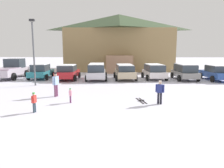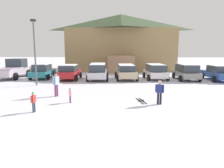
# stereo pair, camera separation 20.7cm
# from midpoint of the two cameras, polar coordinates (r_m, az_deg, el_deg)

# --- Properties ---
(ground) EXTENTS (160.00, 160.00, 0.00)m
(ground) POSITION_cam_midpoint_polar(r_m,az_deg,el_deg) (9.73, -3.10, -10.29)
(ground) COLOR silver
(ski_lodge) EXTENTS (16.64, 11.33, 8.60)m
(ski_lodge) POSITION_cam_midpoint_polar(r_m,az_deg,el_deg) (35.13, 2.47, 10.90)
(ski_lodge) COLOR #967B4E
(ski_lodge) RESTS_ON ground
(parked_teal_hatchback) EXTENTS (2.29, 4.28, 1.65)m
(parked_teal_hatchback) POSITION_cam_midpoint_polar(r_m,az_deg,el_deg) (25.36, -17.46, 3.23)
(parked_teal_hatchback) COLOR teal
(parked_teal_hatchback) RESTS_ON ground
(parked_red_sedan) EXTENTS (2.35, 4.58, 1.61)m
(parked_red_sedan) POSITION_cam_midpoint_polar(r_m,az_deg,el_deg) (23.90, -10.92, 3.12)
(parked_red_sedan) COLOR #B11D23
(parked_red_sedan) RESTS_ON ground
(parked_silver_wagon) EXTENTS (2.45, 4.86, 1.72)m
(parked_silver_wagon) POSITION_cam_midpoint_polar(r_m,az_deg,el_deg) (23.33, -3.45, 3.40)
(parked_silver_wagon) COLOR silver
(parked_silver_wagon) RESTS_ON ground
(parked_beige_suv) EXTENTS (2.53, 4.58, 1.62)m
(parked_beige_suv) POSITION_cam_midpoint_polar(r_m,az_deg,el_deg) (23.48, 3.94, 3.32)
(parked_beige_suv) COLOR #C0AC8C
(parked_beige_suv) RESTS_ON ground
(parked_white_suv) EXTENTS (2.51, 4.21, 1.64)m
(parked_white_suv) POSITION_cam_midpoint_polar(r_m,az_deg,el_deg) (24.06, 11.54, 3.31)
(parked_white_suv) COLOR white
(parked_white_suv) RESTS_ON ground
(parked_grey_wagon) EXTENTS (2.26, 4.43, 1.69)m
(parked_grey_wagon) POSITION_cam_midpoint_polar(r_m,az_deg,el_deg) (24.51, 19.10, 3.15)
(parked_grey_wagon) COLOR gray
(parked_grey_wagon) RESTS_ON ground
(parked_blue_hatchback) EXTENTS (2.40, 4.60, 1.60)m
(parked_blue_hatchback) POSITION_cam_midpoint_polar(r_m,az_deg,el_deg) (25.26, 26.14, 2.66)
(parked_blue_hatchback) COLOR #294B98
(parked_blue_hatchback) RESTS_ON ground
(pickup_truck) EXTENTS (2.52, 5.53, 2.15)m
(pickup_truck) POSITION_cam_midpoint_polar(r_m,az_deg,el_deg) (27.11, -24.11, 3.56)
(pickup_truck) COLOR #BCAEBE
(pickup_truck) RESTS_ON ground
(skier_child_in_pink_snowsuit) EXTENTS (0.21, 0.30, 0.89)m
(skier_child_in_pink_snowsuit) POSITION_cam_midpoint_polar(r_m,az_deg,el_deg) (13.49, -10.45, -2.71)
(skier_child_in_pink_snowsuit) COLOR #6C335D
(skier_child_in_pink_snowsuit) RESTS_ON ground
(skier_teen_in_navy_coat) EXTENTS (0.49, 0.32, 1.41)m
(skier_teen_in_navy_coat) POSITION_cam_midpoint_polar(r_m,az_deg,el_deg) (13.14, 12.77, -1.81)
(skier_teen_in_navy_coat) COLOR black
(skier_teen_in_navy_coat) RESTS_ON ground
(skier_child_in_red_jacket) EXTENTS (0.20, 0.38, 1.05)m
(skier_child_in_red_jacket) POSITION_cam_midpoint_polar(r_m,az_deg,el_deg) (11.93, -19.35, -4.20)
(skier_child_in_red_jacket) COLOR #303E4B
(skier_child_in_red_jacket) RESTS_ON ground
(skier_adult_in_blue_parka) EXTENTS (0.37, 0.59, 1.67)m
(skier_adult_in_blue_parka) POSITION_cam_midpoint_polar(r_m,az_deg,el_deg) (15.43, -14.04, 0.30)
(skier_adult_in_blue_parka) COLOR #713C5C
(skier_adult_in_blue_parka) RESTS_ON ground
(pair_of_skis) EXTENTS (0.62, 1.62, 0.08)m
(pair_of_skis) POSITION_cam_midpoint_polar(r_m,az_deg,el_deg) (13.87, 8.07, -4.37)
(pair_of_skis) COLOR #2C2830
(pair_of_skis) RESTS_ON ground
(lamp_post) EXTENTS (0.44, 0.24, 5.80)m
(lamp_post) POSITION_cam_midpoint_polar(r_m,az_deg,el_deg) (20.63, -19.26, 8.64)
(lamp_post) COLOR #515459
(lamp_post) RESTS_ON ground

